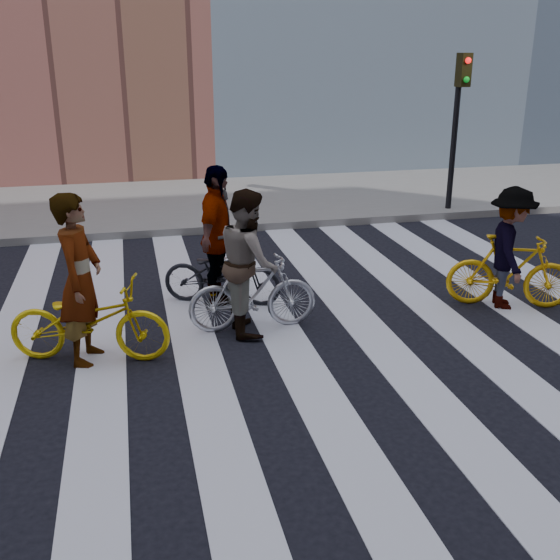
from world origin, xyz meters
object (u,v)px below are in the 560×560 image
object	(u,v)px
bike_dark_rear	(222,274)
rider_left	(80,280)
rider_mid	(248,262)
bike_yellow_right	(510,271)
rider_right	(510,248)
traffic_signal	(459,107)
bike_silver_mid	(253,293)
bike_yellow_left	(89,321)
rider_rear	(217,237)

from	to	relation	value
bike_dark_rear	rider_left	size ratio (longest dim) A/B	0.85
rider_left	rider_mid	xyz separation A→B (m)	(1.98, 0.43, -0.07)
bike_yellow_right	rider_right	bearing A→B (deg)	111.81
traffic_signal	bike_silver_mid	size ratio (longest dim) A/B	2.03
bike_yellow_right	rider_left	bearing A→B (deg)	115.94
bike_dark_rear	rider_left	bearing A→B (deg)	151.12
bike_yellow_left	bike_yellow_right	world-z (taller)	bike_yellow_right
traffic_signal	rider_rear	bearing A→B (deg)	-144.33
bike_yellow_left	bike_silver_mid	distance (m)	2.02
traffic_signal	rider_mid	distance (m)	7.42
bike_yellow_left	bike_yellow_right	size ratio (longest dim) A/B	1.08
rider_mid	rider_rear	world-z (taller)	rider_rear
rider_left	rider_mid	bearing A→B (deg)	-62.56
rider_right	rider_mid	bearing A→B (deg)	111.42
rider_left	rider_mid	world-z (taller)	rider_left
bike_yellow_left	bike_silver_mid	world-z (taller)	bike_silver_mid
rider_mid	rider_right	distance (m)	3.60
traffic_signal	bike_yellow_left	size ratio (longest dim) A/B	1.81
bike_yellow_left	rider_left	size ratio (longest dim) A/B	0.94
bike_yellow_left	rider_rear	world-z (taller)	rider_rear
bike_dark_rear	rider_rear	distance (m)	0.54
rider_right	rider_left	bearing A→B (deg)	115.97
traffic_signal	bike_yellow_left	bearing A→B (deg)	-143.22
rider_right	bike_dark_rear	bearing A→B (deg)	96.84
traffic_signal	rider_right	distance (m)	5.49
bike_yellow_right	bike_dark_rear	xyz separation A→B (m)	(-3.84, 1.01, -0.07)
bike_silver_mid	rider_left	xyz separation A→B (m)	(-2.03, -0.43, 0.49)
bike_yellow_right	rider_right	world-z (taller)	rider_right
bike_yellow_left	bike_dark_rear	bearing A→B (deg)	-35.43
bike_silver_mid	rider_right	world-z (taller)	rider_right
rider_left	bike_yellow_right	bearing A→B (deg)	-70.72
traffic_signal	rider_right	xyz separation A→B (m)	(-1.73, -5.01, -1.44)
rider_left	rider_rear	xyz separation A→B (m)	(1.73, 1.42, -0.00)
rider_mid	traffic_signal	bearing A→B (deg)	-46.93
bike_yellow_right	rider_rear	size ratio (longest dim) A/B	0.87
rider_mid	rider_rear	bearing A→B (deg)	13.98
bike_yellow_left	rider_mid	size ratio (longest dim) A/B	1.01
bike_yellow_right	rider_left	distance (m)	5.65
bike_silver_mid	rider_right	bearing A→B (deg)	-90.47
bike_dark_rear	rider_rear	bearing A→B (deg)	112.51
bike_yellow_left	bike_dark_rear	world-z (taller)	bike_yellow_left
traffic_signal	bike_silver_mid	world-z (taller)	traffic_signal
bike_yellow_right	rider_mid	xyz separation A→B (m)	(-3.65, 0.02, 0.40)
bike_yellow_right	rider_rear	world-z (taller)	rider_rear
traffic_signal	rider_mid	size ratio (longest dim) A/B	1.83
rider_right	rider_rear	distance (m)	3.98
bike_silver_mid	rider_mid	world-z (taller)	rider_mid
bike_yellow_right	rider_left	xyz separation A→B (m)	(-5.62, -0.41, 0.47)
bike_silver_mid	bike_yellow_right	size ratio (longest dim) A/B	0.96
bike_dark_rear	rider_right	world-z (taller)	rider_right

